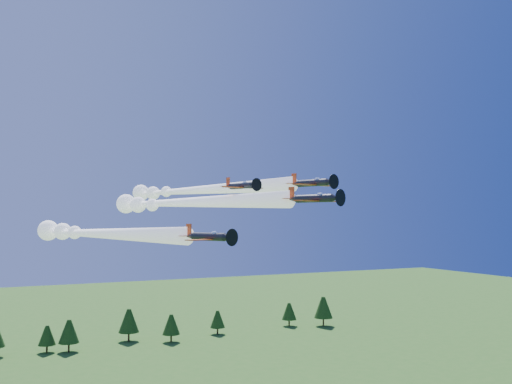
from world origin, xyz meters
name	(u,v)px	position (x,y,z in m)	size (l,w,h in m)	color
plane_lead	(182,203)	(-6.86, 18.31, 43.95)	(22.60, 49.08, 3.70)	black
plane_left	(97,233)	(-20.85, 20.30, 38.74)	(22.41, 44.76, 3.70)	black
plane_right	(194,190)	(0.56, 33.50, 46.90)	(21.27, 57.39, 3.70)	black
plane_slot	(242,186)	(-0.74, 7.07, 46.40)	(7.42, 8.17, 2.59)	black
treeline	(88,328)	(-6.80, 112.40, 6.43)	(167.85, 18.99, 11.12)	#382314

